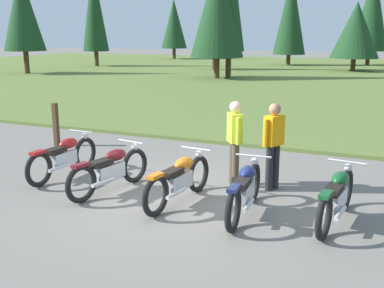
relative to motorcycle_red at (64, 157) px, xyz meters
name	(u,v)px	position (x,y,z in m)	size (l,w,h in m)	color
ground_plane	(179,200)	(2.76, -0.28, -0.44)	(140.00, 140.00, 0.00)	slate
grass_moorland	(341,76)	(2.76, 25.95, -0.39)	(80.00, 44.00, 0.10)	#5B7033
forest_treeline	(302,13)	(-0.74, 29.23, 3.94)	(39.41, 24.06, 8.82)	#47331E
motorcycle_red	(64,157)	(0.00, 0.00, 0.00)	(0.62, 2.10, 0.88)	black
motorcycle_maroon	(110,169)	(1.40, -0.40, 0.00)	(0.68, 2.08, 0.88)	black
motorcycle_orange	(179,179)	(2.84, -0.42, 0.00)	(0.62, 2.10, 0.88)	black
motorcycle_navy	(245,190)	(4.06, -0.49, 0.00)	(0.62, 2.10, 0.88)	black
motorcycle_british_green	(337,196)	(5.47, -0.22, 0.00)	(0.62, 2.10, 0.88)	black
rider_checking_bike	(274,141)	(4.16, 0.94, 0.51)	(0.36, 0.50, 1.67)	black
rider_with_back_turned	(235,138)	(3.41, 0.89, 0.51)	(0.39, 0.47, 1.67)	#4C4233
trail_marker_post	(56,124)	(-1.97, 2.15, 0.13)	(0.12, 0.12, 1.14)	#47331E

